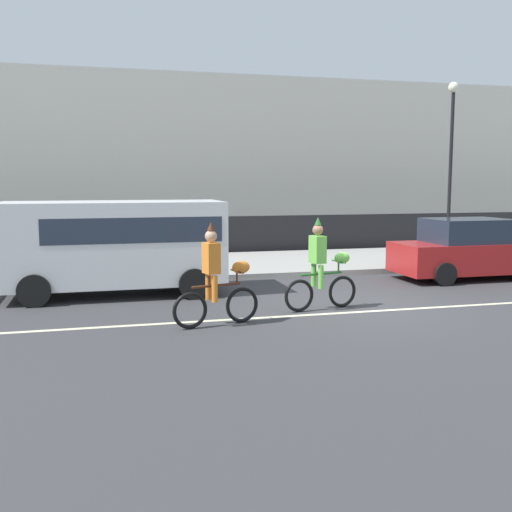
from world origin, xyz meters
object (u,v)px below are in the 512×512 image
Objects in this scene: parade_cyclist_lime at (322,269)px; parked_van_white at (117,240)px; parade_cyclist_orange at (217,280)px; parked_car_red at (468,250)px; street_lamp_post at (451,142)px.

parade_cyclist_lime is 0.38× the size of parked_van_white.
parade_cyclist_lime is at bearing 19.14° from parade_cyclist_orange.
parade_cyclist_orange is at bearing -65.10° from parked_van_white.
parade_cyclist_orange is 8.41m from parked_car_red.
parked_car_red is 0.70× the size of street_lamp_post.
parked_van_white is 12.56m from street_lamp_post.
street_lamp_post reaches higher than parked_car_red.
parade_cyclist_orange is 0.47× the size of parked_car_red.
parked_van_white is 0.85× the size of street_lamp_post.
parked_car_red is (9.30, -0.05, -0.50)m from parked_van_white.
parade_cyclist_orange is 3.97m from parked_van_white.
parade_cyclist_lime is at bearing -136.24° from street_lamp_post.
street_lamp_post is at bearing 39.03° from parade_cyclist_orange.
parade_cyclist_lime is (2.36, 0.82, 0.00)m from parade_cyclist_orange.
parked_van_white is at bearing 114.90° from parade_cyclist_orange.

